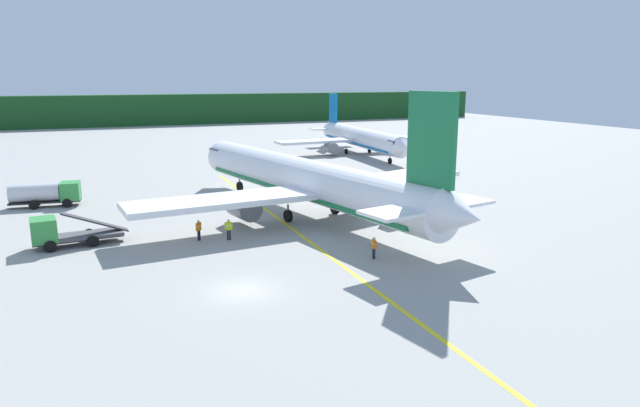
{
  "coord_description": "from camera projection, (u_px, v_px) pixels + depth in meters",
  "views": [
    {
      "loc": [
        -7.84,
        -32.3,
        12.81
      ],
      "look_at": [
        9.1,
        9.93,
        2.68
      ],
      "focal_mm": 31.89,
      "sensor_mm": 36.0,
      "label": 1
    }
  ],
  "objects": [
    {
      "name": "cargo_container_near",
      "position": [
        392.0,
        214.0,
        50.52
      ],
      "size": [
        1.91,
        1.91,
        1.93
      ],
      "color": "#333338",
      "rests_on": "ground"
    },
    {
      "name": "crew_loader_right",
      "position": [
        374.0,
        246.0,
        40.76
      ],
      "size": [
        0.25,
        0.63,
        1.62
      ],
      "color": "#191E33",
      "rests_on": "ground"
    },
    {
      "name": "airliner_foreground",
      "position": [
        307.0,
        181.0,
        52.95
      ],
      "size": [
        34.43,
        41.39,
        11.9
      ],
      "color": "white",
      "rests_on": "ground"
    },
    {
      "name": "ground",
      "position": [
        156.0,
        173.0,
        78.4
      ],
      "size": [
        240.0,
        320.0,
        0.2
      ],
      "primitive_type": "cube",
      "color": "#999993"
    },
    {
      "name": "airliner_mid_apron",
      "position": [
        360.0,
        138.0,
        96.02
      ],
      "size": [
        28.66,
        34.51,
        9.84
      ],
      "color": "white",
      "rests_on": "ground"
    },
    {
      "name": "service_truck_fuel",
      "position": [
        62.0,
        232.0,
        43.62
      ],
      "size": [
        7.15,
        2.97,
        2.73
      ],
      "color": "#338C3F",
      "rests_on": "ground"
    },
    {
      "name": "apron_guide_line",
      "position": [
        294.0,
        230.0,
        48.63
      ],
      "size": [
        0.3,
        60.0,
        0.01
      ],
      "primitive_type": "cube",
      "color": "yellow",
      "rests_on": "ground"
    },
    {
      "name": "service_truck_baggage",
      "position": [
        47.0,
        193.0,
        57.27
      ],
      "size": [
        6.83,
        2.83,
        2.4
      ],
      "color": "#338C3F",
      "rests_on": "ground"
    },
    {
      "name": "distant_treeline",
      "position": [
        121.0,
        110.0,
        151.67
      ],
      "size": [
        216.0,
        6.0,
        8.22
      ],
      "primitive_type": "cube",
      "color": "#19471E",
      "rests_on": "ground"
    },
    {
      "name": "crew_loader_left",
      "position": [
        199.0,
        229.0,
        45.36
      ],
      "size": [
        0.49,
        0.47,
        1.68
      ],
      "color": "#191E33",
      "rests_on": "ground"
    },
    {
      "name": "crew_marshaller",
      "position": [
        229.0,
        228.0,
        45.55
      ],
      "size": [
        0.63,
        0.29,
        1.68
      ],
      "color": "#191E33",
      "rests_on": "ground"
    }
  ]
}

